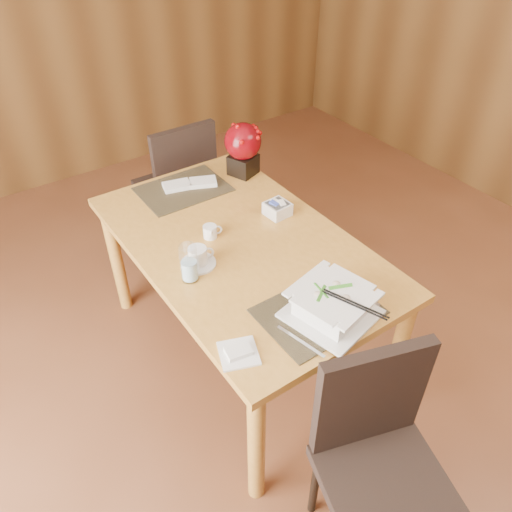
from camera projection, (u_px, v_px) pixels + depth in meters
ground at (313, 429)px, 2.38m from camera, size 6.00×6.00×0.00m
dining_table at (241, 258)px, 2.35m from camera, size 0.90×1.50×0.75m
placemat_near at (318, 311)px, 1.94m from camera, size 0.45×0.33×0.01m
placemat_far at (183, 189)px, 2.64m from camera, size 0.45×0.33×0.01m
soup_setting at (332, 305)px, 1.88m from camera, size 0.36×0.36×0.12m
coffee_cup at (198, 258)px, 2.14m from camera, size 0.15×0.15×0.09m
water_glass at (189, 263)px, 2.04m from camera, size 0.08×0.08×0.17m
creamer_jug at (210, 232)px, 2.30m from camera, size 0.11×0.11×0.06m
sugar_caddy at (277, 209)px, 2.44m from camera, size 0.12×0.12×0.07m
berry_decor at (243, 146)px, 2.67m from camera, size 0.20×0.20×0.29m
napkins_far at (192, 184)px, 2.65m from camera, size 0.30×0.19×0.03m
bread_plate at (239, 353)px, 1.77m from camera, size 0.18×0.18×0.01m
near_chair at (379, 452)px, 1.74m from camera, size 0.53×0.54×0.92m
far_chair at (179, 181)px, 3.16m from camera, size 0.43×0.44×0.92m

